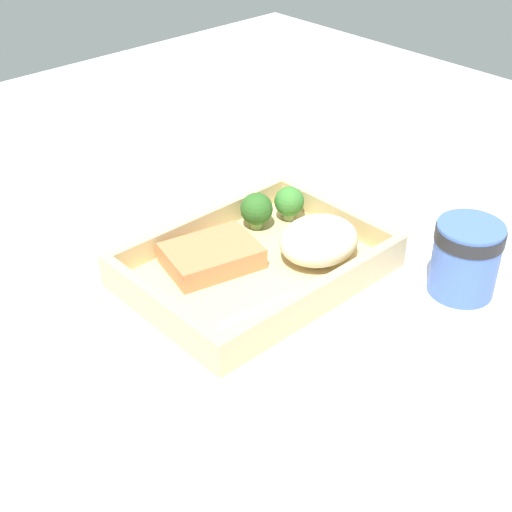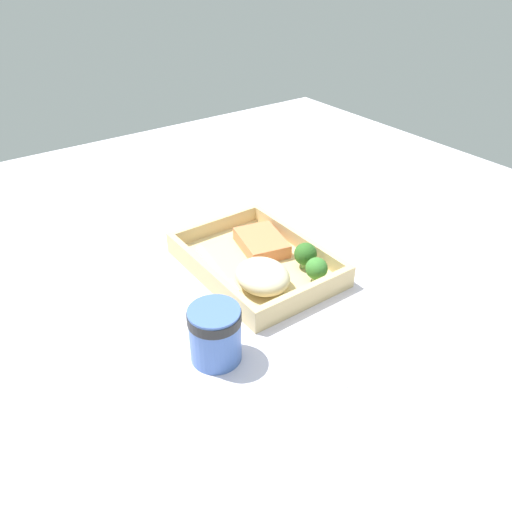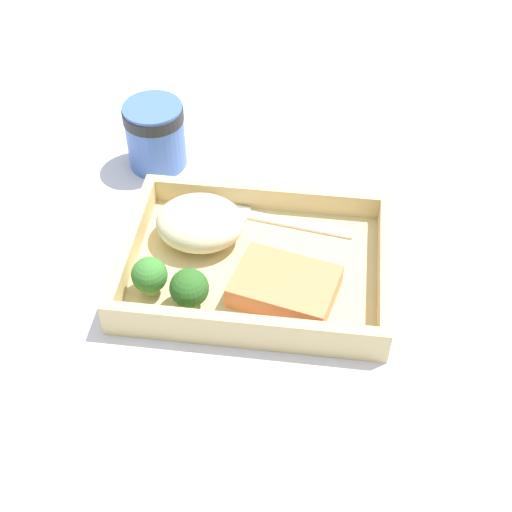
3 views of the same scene
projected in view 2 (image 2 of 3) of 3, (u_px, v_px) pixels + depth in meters
ground_plane at (256, 273)px, 91.06cm from camera, size 160.00×160.00×2.00cm
takeout_tray at (256, 266)px, 90.19cm from camera, size 28.63×20.82×1.20cm
tray_rim at (256, 256)px, 89.07cm from camera, size 28.63×20.82×2.90cm
salmon_fillet at (261, 242)px, 93.37cm from camera, size 11.93×9.74×2.52cm
mashed_potatoes at (263, 276)px, 82.30cm from camera, size 9.83×8.53×4.75cm
broccoli_floret_1 at (305, 254)px, 87.53cm from camera, size 4.05×4.05×4.67cm
broccoli_floret_2 at (317, 269)px, 83.94cm from camera, size 3.79×3.79×4.47cm
fork at (217, 272)px, 87.22cm from camera, size 15.87×4.06×0.44cm
paper_cup at (215, 332)px, 69.11cm from camera, size 7.51×7.51×8.59cm
receipt_slip at (350, 359)px, 71.12cm from camera, size 8.83×15.62×0.24cm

